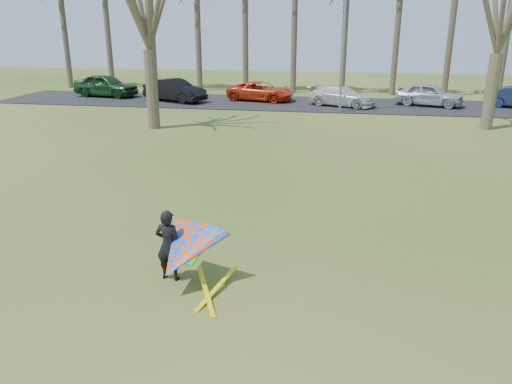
% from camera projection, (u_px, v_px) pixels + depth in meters
% --- Properties ---
extents(ground, '(100.00, 100.00, 0.00)m').
position_uv_depth(ground, '(242.00, 260.00, 12.26)').
color(ground, '#1E4910').
rests_on(ground, ground).
extents(parking_strip, '(46.00, 7.00, 0.06)m').
position_uv_depth(parking_strip, '(312.00, 104.00, 35.56)').
color(parking_strip, black).
rests_on(parking_strip, ground).
extents(bare_tree_right, '(6.27, 6.27, 9.21)m').
position_uv_depth(bare_tree_right, '(505.00, 1.00, 25.28)').
color(bare_tree_right, '#4C3E2D').
rests_on(bare_tree_right, ground).
extents(streetlight, '(2.28, 0.18, 8.00)m').
position_uv_depth(streetlight, '(346.00, 41.00, 30.98)').
color(streetlight, gray).
rests_on(streetlight, ground).
extents(car_0, '(5.28, 2.80, 1.71)m').
position_uv_depth(car_0, '(106.00, 85.00, 38.68)').
color(car_0, '#16381A').
rests_on(car_0, parking_strip).
extents(car_1, '(5.16, 3.48, 1.61)m').
position_uv_depth(car_1, '(175.00, 90.00, 36.32)').
color(car_1, black).
rests_on(car_1, parking_strip).
extents(car_2, '(5.27, 3.20, 1.37)m').
position_uv_depth(car_2, '(261.00, 91.00, 36.71)').
color(car_2, red).
rests_on(car_2, parking_strip).
extents(car_3, '(5.02, 3.53, 1.35)m').
position_uv_depth(car_3, '(342.00, 96.00, 34.35)').
color(car_3, silver).
rests_on(car_3, parking_strip).
extents(car_4, '(4.92, 3.19, 1.56)m').
position_uv_depth(car_4, '(429.00, 94.00, 34.38)').
color(car_4, '#A1A9AF').
rests_on(car_4, parking_strip).
extents(kite_flyer, '(2.13, 2.39, 2.02)m').
position_uv_depth(kite_flyer, '(183.00, 250.00, 10.84)').
color(kite_flyer, black).
rests_on(kite_flyer, ground).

